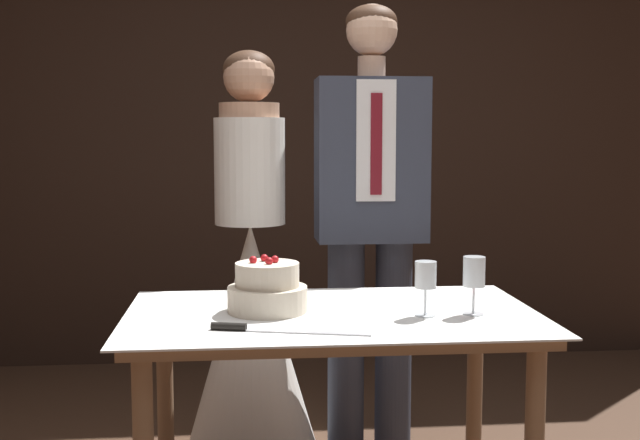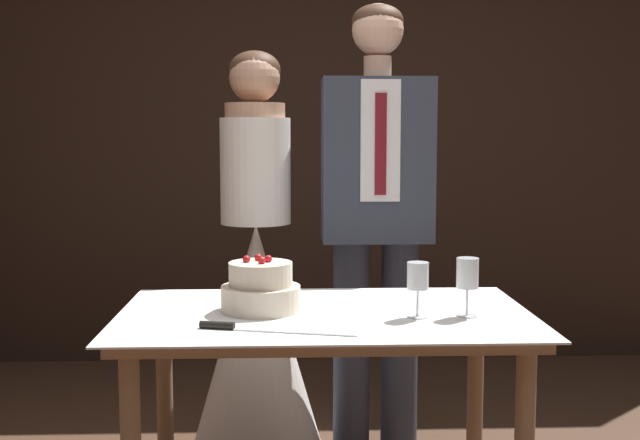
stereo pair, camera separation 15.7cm
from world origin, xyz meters
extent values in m
cube|color=black|center=(0.00, 2.44, 1.37)|extent=(4.96, 0.12, 2.74)
cylinder|color=#8E6B4C|center=(-0.59, 0.56, 0.35)|extent=(0.06, 0.06, 0.71)
cylinder|color=#8E6B4C|center=(0.49, 0.56, 0.35)|extent=(0.06, 0.06, 0.71)
cube|color=#8E6B4C|center=(-0.05, 0.26, 0.72)|extent=(1.20, 0.71, 0.03)
cube|color=white|center=(-0.05, 0.26, 0.75)|extent=(1.26, 0.77, 0.01)
cylinder|color=beige|center=(-0.24, 0.29, 0.79)|extent=(0.25, 0.25, 0.08)
cylinder|color=beige|center=(-0.24, 0.29, 0.86)|extent=(0.20, 0.20, 0.07)
sphere|color=red|center=(-0.22, 0.29, 0.91)|extent=(0.02, 0.02, 0.02)
sphere|color=red|center=(-0.25, 0.32, 0.91)|extent=(0.02, 0.02, 0.02)
sphere|color=red|center=(-0.29, 0.29, 0.91)|extent=(0.02, 0.02, 0.02)
sphere|color=red|center=(-0.24, 0.26, 0.91)|extent=(0.02, 0.02, 0.02)
cube|color=silver|center=(-0.14, 0.01, 0.75)|extent=(0.34, 0.11, 0.00)
cylinder|color=black|center=(-0.36, 0.06, 0.76)|extent=(0.10, 0.05, 0.02)
cylinder|color=silver|center=(0.22, 0.18, 0.75)|extent=(0.06, 0.06, 0.00)
cylinder|color=silver|center=(0.22, 0.18, 0.79)|extent=(0.01, 0.01, 0.08)
cylinder|color=silver|center=(0.22, 0.18, 0.87)|extent=(0.06, 0.06, 0.08)
cylinder|color=silver|center=(0.37, 0.19, 0.75)|extent=(0.06, 0.06, 0.00)
cylinder|color=silver|center=(0.37, 0.19, 0.79)|extent=(0.01, 0.01, 0.08)
cylinder|color=silver|center=(0.37, 0.19, 0.88)|extent=(0.07, 0.07, 0.09)
cylinder|color=maroon|center=(0.37, 0.19, 0.85)|extent=(0.05, 0.05, 0.03)
cone|color=white|center=(-0.29, 1.05, 0.47)|extent=(0.54, 0.54, 0.94)
cylinder|color=white|center=(-0.29, 1.05, 1.15)|extent=(0.28, 0.28, 0.42)
cylinder|color=tan|center=(-0.29, 1.05, 1.38)|extent=(0.24, 0.24, 0.06)
sphere|color=tan|center=(-0.29, 1.05, 1.51)|extent=(0.20, 0.20, 0.20)
ellipsoid|color=#472D1E|center=(-0.29, 1.07, 1.54)|extent=(0.20, 0.20, 0.15)
cylinder|color=#333847|center=(0.10, 1.05, 0.43)|extent=(0.15, 0.15, 0.86)
cylinder|color=#333847|center=(0.29, 1.05, 0.43)|extent=(0.15, 0.15, 0.86)
cube|color=#333847|center=(0.19, 1.05, 1.19)|extent=(0.44, 0.24, 0.65)
cube|color=white|center=(0.19, 0.93, 1.27)|extent=(0.15, 0.01, 0.47)
cube|color=maroon|center=(0.19, 0.92, 1.25)|extent=(0.04, 0.01, 0.39)
cylinder|color=#DBAD8E|center=(0.19, 1.05, 1.55)|extent=(0.11, 0.11, 0.08)
sphere|color=#DBAD8E|center=(0.19, 1.05, 1.70)|extent=(0.20, 0.20, 0.20)
ellipsoid|color=#472D1E|center=(0.19, 1.06, 1.73)|extent=(0.20, 0.20, 0.13)
camera|label=1|loc=(-0.31, -2.13, 1.29)|focal=45.00mm
camera|label=2|loc=(-0.15, -2.14, 1.29)|focal=45.00mm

